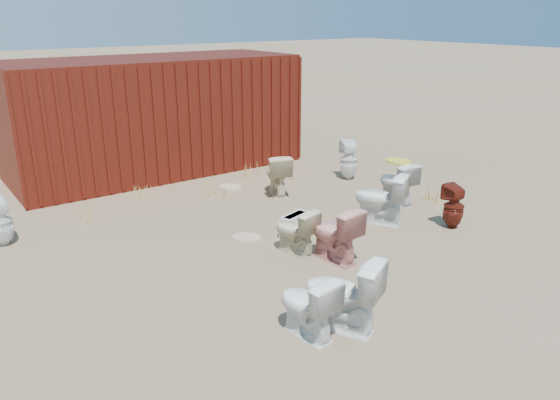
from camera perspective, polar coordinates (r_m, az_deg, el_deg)
ground at (r=8.14m, az=2.48°, el=-4.78°), size 100.00×100.00×0.00m
shipping_container at (r=12.14m, az=-12.97°, el=8.67°), size 6.00×2.40×2.40m
toilet_front_a at (r=5.85m, az=2.87°, el=-10.99°), size 0.47×0.74×0.72m
toilet_front_pink at (r=7.57m, az=5.71°, el=-3.47°), size 0.51×0.82×0.80m
toilet_front_c at (r=5.96m, az=6.53°, el=-9.76°), size 0.80×0.96×0.85m
toilet_front_maroon at (r=9.10m, az=17.69°, el=-0.65°), size 0.36×0.37×0.72m
toilet_front_e at (r=8.99m, az=10.42°, el=0.14°), size 0.80×0.95×0.84m
toilet_back_a at (r=9.02m, az=-27.17°, el=-2.05°), size 0.36×0.36×0.73m
toilet_back_beige_left at (r=7.77m, az=1.62°, el=-3.24°), size 0.51×0.73×0.68m
toilet_back_beige_right at (r=10.28m, az=-0.26°, el=2.72°), size 0.72×0.89×0.80m
toilet_back_yellowlid at (r=9.97m, az=12.09°, el=1.75°), size 0.53×0.82×0.79m
toilet_back_e at (r=11.34m, az=7.21°, el=4.20°), size 0.50×0.51×0.82m
yellow_lid at (r=9.86m, az=12.25°, el=4.01°), size 0.40×0.50×0.02m
loose_tank at (r=8.42m, az=1.53°, el=-2.65°), size 0.54×0.33×0.35m
loose_lid_near at (r=10.84m, az=-5.22°, el=1.38°), size 0.52×0.59×0.02m
loose_lid_far at (r=8.40m, az=-3.49°, el=-3.93°), size 0.58×0.59×0.02m
weed_clump_a at (r=9.51m, az=-19.42°, el=-1.27°), size 0.36×0.36×0.32m
weed_clump_b at (r=10.28m, az=-6.81°, el=1.15°), size 0.32×0.32×0.30m
weed_clump_c at (r=11.32m, az=0.22°, el=3.04°), size 0.36×0.36×0.33m
weed_clump_d at (r=10.47m, az=-14.13°, el=0.93°), size 0.30×0.30×0.27m
weed_clump_e at (r=11.50m, az=-3.16°, el=3.21°), size 0.34×0.34×0.31m
weed_clump_f at (r=10.38m, az=15.79°, el=0.55°), size 0.28×0.28×0.24m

